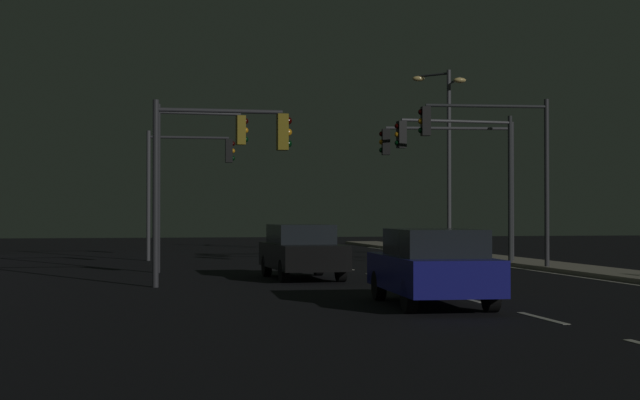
{
  "coord_description": "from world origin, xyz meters",
  "views": [
    {
      "loc": [
        -7.21,
        -3.04,
        1.87
      ],
      "look_at": [
        -1.66,
        25.24,
        2.3
      ],
      "focal_mm": 53.54,
      "sensor_mm": 36.0,
      "label": 1
    }
  ],
  "objects_px": {
    "traffic_light_far_right": "(187,170)",
    "street_lamp_far_end": "(451,149)",
    "traffic_light_far_center": "(218,156)",
    "traffic_light_mid_right": "(197,156)",
    "traffic_light_overhead_east": "(492,147)",
    "car_oncoming": "(302,250)",
    "traffic_light_near_left": "(453,161)",
    "street_lamp_corner": "(444,145)",
    "traffic_light_mid_left": "(460,157)",
    "car": "(432,266)"
  },
  "relations": [
    {
      "from": "street_lamp_far_end",
      "to": "street_lamp_corner",
      "type": "xyz_separation_m",
      "value": [
        -0.59,
        -0.71,
        0.12
      ]
    },
    {
      "from": "car_oncoming",
      "to": "traffic_light_overhead_east",
      "type": "distance_m",
      "value": 7.95
    },
    {
      "from": "traffic_light_far_center",
      "to": "traffic_light_overhead_east",
      "type": "bearing_deg",
      "value": 27.7
    },
    {
      "from": "traffic_light_mid_left",
      "to": "traffic_light_far_right",
      "type": "xyz_separation_m",
      "value": [
        -9.41,
        6.26,
        -0.25
      ]
    },
    {
      "from": "traffic_light_overhead_east",
      "to": "street_lamp_corner",
      "type": "bearing_deg",
      "value": 79.85
    },
    {
      "from": "traffic_light_far_center",
      "to": "street_lamp_far_end",
      "type": "relative_size",
      "value": 0.61
    },
    {
      "from": "street_lamp_far_end",
      "to": "street_lamp_corner",
      "type": "height_order",
      "value": "street_lamp_corner"
    },
    {
      "from": "street_lamp_far_end",
      "to": "car_oncoming",
      "type": "bearing_deg",
      "value": -123.87
    },
    {
      "from": "traffic_light_far_center",
      "to": "street_lamp_far_end",
      "type": "distance_m",
      "value": 20.21
    },
    {
      "from": "traffic_light_near_left",
      "to": "car_oncoming",
      "type": "bearing_deg",
      "value": -136.02
    },
    {
      "from": "car",
      "to": "traffic_light_far_right",
      "type": "distance_m",
      "value": 20.8
    },
    {
      "from": "traffic_light_overhead_east",
      "to": "traffic_light_mid_left",
      "type": "bearing_deg",
      "value": 91.04
    },
    {
      "from": "car",
      "to": "street_lamp_corner",
      "type": "relative_size",
      "value": 0.55
    },
    {
      "from": "traffic_light_mid_left",
      "to": "traffic_light_mid_right",
      "type": "xyz_separation_m",
      "value": [
        -9.52,
        -1.67,
        -0.18
      ]
    },
    {
      "from": "car_oncoming",
      "to": "traffic_light_mid_left",
      "type": "bearing_deg",
      "value": 38.89
    },
    {
      "from": "car_oncoming",
      "to": "traffic_light_far_center",
      "type": "bearing_deg",
      "value": -137.22
    },
    {
      "from": "car_oncoming",
      "to": "traffic_light_far_right",
      "type": "xyz_separation_m",
      "value": [
        -2.67,
        11.7,
        2.84
      ]
    },
    {
      "from": "traffic_light_near_left",
      "to": "street_lamp_far_end",
      "type": "distance_m",
      "value": 7.68
    },
    {
      "from": "traffic_light_mid_left",
      "to": "street_lamp_far_end",
      "type": "height_order",
      "value": "street_lamp_far_end"
    },
    {
      "from": "traffic_light_mid_right",
      "to": "street_lamp_far_end",
      "type": "bearing_deg",
      "value": 39.84
    },
    {
      "from": "traffic_light_far_center",
      "to": "traffic_light_mid_right",
      "type": "xyz_separation_m",
      "value": [
        -0.16,
        6.2,
        0.36
      ]
    },
    {
      "from": "traffic_light_mid_left",
      "to": "traffic_light_near_left",
      "type": "distance_m",
      "value": 1.19
    },
    {
      "from": "traffic_light_near_left",
      "to": "traffic_light_far_right",
      "type": "relative_size",
      "value": 0.99
    },
    {
      "from": "traffic_light_mid_left",
      "to": "traffic_light_mid_right",
      "type": "height_order",
      "value": "traffic_light_mid_left"
    },
    {
      "from": "car",
      "to": "traffic_light_mid_right",
      "type": "relative_size",
      "value": 0.83
    },
    {
      "from": "traffic_light_mid_left",
      "to": "traffic_light_far_right",
      "type": "bearing_deg",
      "value": 146.37
    },
    {
      "from": "traffic_light_near_left",
      "to": "traffic_light_mid_right",
      "type": "distance_m",
      "value": 10.05
    },
    {
      "from": "street_lamp_far_end",
      "to": "traffic_light_far_center",
      "type": "bearing_deg",
      "value": -126.21
    },
    {
      "from": "car_oncoming",
      "to": "traffic_light_far_right",
      "type": "height_order",
      "value": "traffic_light_far_right"
    },
    {
      "from": "car_oncoming",
      "to": "street_lamp_far_end",
      "type": "bearing_deg",
      "value": 56.13
    },
    {
      "from": "traffic_light_mid_left",
      "to": "street_lamp_corner",
      "type": "xyz_separation_m",
      "value": [
        1.95,
        7.69,
        1.02
      ]
    },
    {
      "from": "car",
      "to": "traffic_light_mid_left",
      "type": "xyz_separation_m",
      "value": [
        5.56,
        13.98,
        3.1
      ]
    },
    {
      "from": "traffic_light_far_center",
      "to": "traffic_light_far_right",
      "type": "bearing_deg",
      "value": 90.19
    },
    {
      "from": "car",
      "to": "traffic_light_overhead_east",
      "type": "xyz_separation_m",
      "value": [
        5.61,
        11.06,
        3.25
      ]
    },
    {
      "from": "traffic_light_near_left",
      "to": "traffic_light_far_right",
      "type": "bearing_deg",
      "value": 151.95
    },
    {
      "from": "street_lamp_corner",
      "to": "car_oncoming",
      "type": "bearing_deg",
      "value": -123.52
    },
    {
      "from": "traffic_light_overhead_east",
      "to": "traffic_light_mid_right",
      "type": "height_order",
      "value": "traffic_light_overhead_east"
    },
    {
      "from": "traffic_light_far_center",
      "to": "street_lamp_corner",
      "type": "height_order",
      "value": "street_lamp_corner"
    },
    {
      "from": "car",
      "to": "traffic_light_overhead_east",
      "type": "distance_m",
      "value": 12.82
    },
    {
      "from": "car_oncoming",
      "to": "traffic_light_mid_right",
      "type": "bearing_deg",
      "value": 126.33
    },
    {
      "from": "car",
      "to": "traffic_light_mid_right",
      "type": "distance_m",
      "value": 13.26
    },
    {
      "from": "traffic_light_far_right",
      "to": "traffic_light_mid_right",
      "type": "relative_size",
      "value": 0.97
    },
    {
      "from": "traffic_light_far_center",
      "to": "traffic_light_far_right",
      "type": "height_order",
      "value": "traffic_light_far_right"
    },
    {
      "from": "traffic_light_far_right",
      "to": "street_lamp_far_end",
      "type": "xyz_separation_m",
      "value": [
        11.96,
        2.14,
        1.15
      ]
    },
    {
      "from": "traffic_light_far_right",
      "to": "street_lamp_far_end",
      "type": "relative_size",
      "value": 0.67
    },
    {
      "from": "traffic_light_far_right",
      "to": "street_lamp_far_end",
      "type": "bearing_deg",
      "value": 10.15
    },
    {
      "from": "traffic_light_mid_left",
      "to": "traffic_light_far_right",
      "type": "height_order",
      "value": "traffic_light_mid_left"
    },
    {
      "from": "traffic_light_mid_left",
      "to": "traffic_light_overhead_east",
      "type": "distance_m",
      "value": 2.92
    },
    {
      "from": "traffic_light_mid_right",
      "to": "traffic_light_overhead_east",
      "type": "bearing_deg",
      "value": -7.45
    },
    {
      "from": "traffic_light_mid_left",
      "to": "street_lamp_far_end",
      "type": "distance_m",
      "value": 8.82
    }
  ]
}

